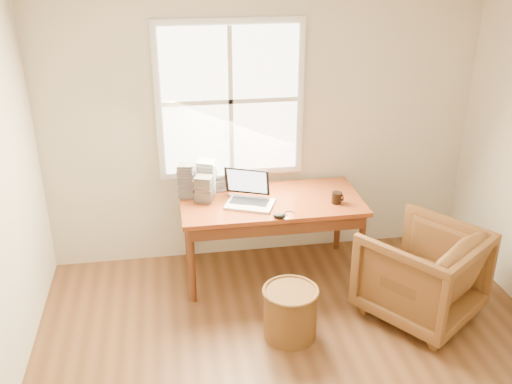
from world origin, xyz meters
TOP-DOWN VIEW (x-y plane):
  - room_shell at (-0.02, 0.16)m, footprint 4.04×4.54m
  - desk at (0.00, 1.80)m, footprint 1.60×0.80m
  - armchair at (1.09, 0.99)m, footprint 1.17×1.18m
  - wicker_stool at (-0.02, 0.87)m, footprint 0.54×0.54m
  - laptop at (-0.20, 1.72)m, footprint 0.51×0.52m
  - mouse at (-0.00, 1.44)m, footprint 0.12×0.10m
  - coffee_mug at (0.55, 1.64)m, footprint 0.10×0.10m
  - cd_stack_a at (-0.55, 2.03)m, footprint 0.19×0.18m
  - cd_stack_b at (-0.58, 1.88)m, footprint 0.18×0.17m
  - cd_stack_c at (-0.73, 1.99)m, footprint 0.16×0.15m
  - cd_stack_d at (-0.41, 2.09)m, footprint 0.16×0.15m

SIDE VIEW (x-z plane):
  - wicker_stool at x=-0.02m, z-range 0.00..0.41m
  - armchair at x=1.09m, z-range 0.00..0.78m
  - desk at x=0.00m, z-range 0.71..0.75m
  - mouse at x=0.00m, z-range 0.75..0.79m
  - coffee_mug at x=0.55m, z-range 0.75..0.85m
  - cd_stack_d at x=-0.41m, z-range 0.75..0.92m
  - cd_stack_b at x=-0.58m, z-range 0.75..0.98m
  - laptop at x=-0.20m, z-range 0.75..1.04m
  - cd_stack_a at x=-0.55m, z-range 0.75..1.06m
  - cd_stack_c at x=-0.73m, z-range 0.75..1.06m
  - room_shell at x=-0.02m, z-range 0.00..2.64m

